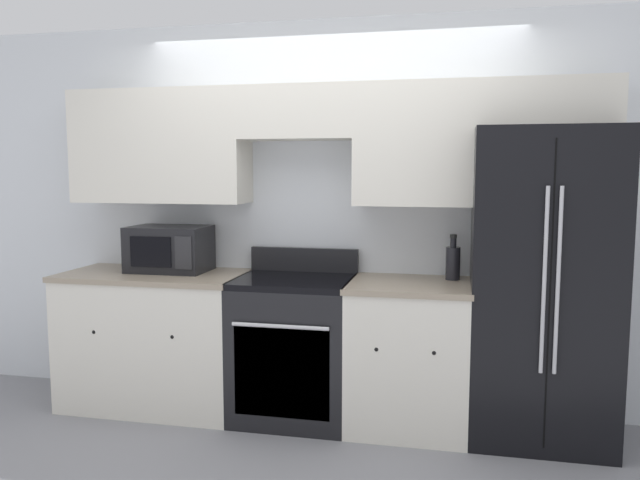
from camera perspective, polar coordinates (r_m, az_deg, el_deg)
The scene contains 8 objects.
ground_plane at distance 3.94m, azimuth -1.01°, elevation -17.68°, with size 12.00×12.00×0.00m, color gray.
wall_back at distance 4.17m, azimuth 0.93°, elevation 4.74°, with size 8.00×0.39×2.60m.
lower_cabinets_left at distance 4.45m, azimuth -14.78°, elevation -8.77°, with size 1.23×0.64×0.92m.
lower_cabinets_right at distance 3.99m, azimuth 8.10°, elevation -10.37°, with size 0.75×0.64×0.92m.
oven_range at distance 4.10m, azimuth -2.38°, elevation -9.77°, with size 0.74×0.65×1.08m.
refrigerator at distance 3.96m, azimuth 19.55°, elevation -3.91°, with size 0.82×0.76×1.85m.
microwave at distance 4.37m, azimuth -13.59°, elevation -0.78°, with size 0.53×0.36×0.31m.
bottle at distance 4.02m, azimuth 12.06°, elevation -1.96°, with size 0.09×0.09×0.29m.
Camera 1 is at (0.83, -3.50, 1.61)m, focal length 35.00 mm.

